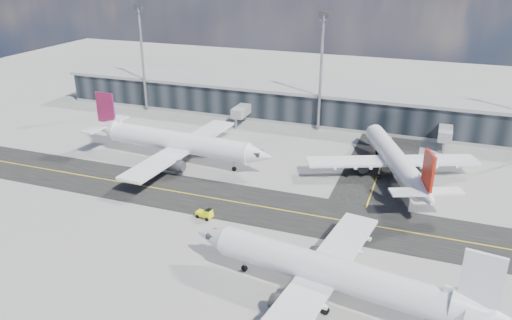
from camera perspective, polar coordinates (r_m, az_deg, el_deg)
The scene contains 9 objects.
ground at distance 85.19m, azimuth -0.67°, elevation -6.44°, with size 300.00×300.00×0.00m, color gray.
taxiway_lanes at distance 93.12m, azimuth 3.96°, elevation -3.83°, with size 180.00×63.00×0.03m.
terminal_concourse at distance 132.64m, azimuth 7.92°, elevation 6.03°, with size 152.00×19.80×8.80m.
floodlight_masts at distance 123.27m, azimuth 7.45°, elevation 10.32°, with size 102.50×0.70×28.90m.
airliner_af at distance 107.34m, azimuth -9.16°, elevation 2.09°, with size 44.12×37.62×13.07m.
airliner_redtail at distance 101.39m, azimuth 15.61°, elevation 0.04°, with size 33.30×38.51×11.90m.
airliner_near at distance 65.12m, azimuth 8.71°, elevation -12.66°, with size 40.95×35.05×12.14m.
baggage_tug at distance 84.50m, azimuth -5.77°, elevation -6.12°, with size 3.11×1.96×1.82m.
service_van at distance 121.09m, azimuth 13.93°, elevation 2.23°, with size 2.14×4.64×1.29m, color white.
Camera 1 is at (26.87, -69.54, 41.23)m, focal length 35.00 mm.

